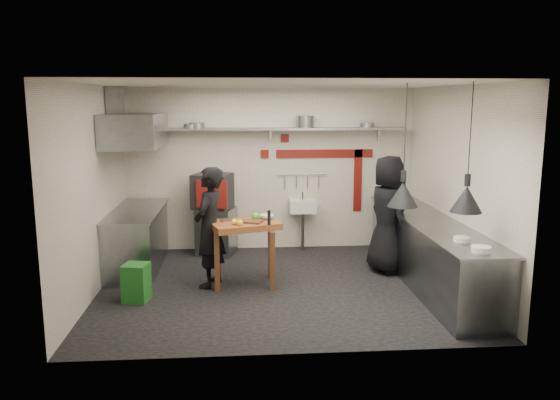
{
  "coord_description": "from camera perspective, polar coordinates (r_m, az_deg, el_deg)",
  "views": [
    {
      "loc": [
        -0.56,
        -7.35,
        2.58
      ],
      "look_at": [
        0.03,
        0.3,
        1.19
      ],
      "focal_mm": 35.0,
      "sensor_mm": 36.0,
      "label": 1
    }
  ],
  "objects": [
    {
      "name": "oven_stand",
      "position": [
        9.37,
        -6.65,
        -3.25
      ],
      "size": [
        0.73,
        0.69,
        0.8
      ],
      "primitive_type": "cube",
      "rotation": [
        0.0,
        0.0,
        -0.29
      ],
      "color": "slate",
      "rests_on": "floor"
    },
    {
      "name": "sink_tap",
      "position": [
        9.48,
        2.38,
        0.43
      ],
      "size": [
        0.03,
        0.03,
        0.14
      ],
      "primitive_type": "cylinder",
      "color": "slate",
      "rests_on": "hand_sink"
    },
    {
      "name": "pan_right",
      "position": [
        9.54,
        9.08,
        7.75
      ],
      "size": [
        0.27,
        0.27,
        0.08
      ],
      "primitive_type": "cylinder",
      "rotation": [
        0.0,
        0.0,
        -0.13
      ],
      "color": "slate",
      "rests_on": "back_shelf"
    },
    {
      "name": "small_bowl_right",
      "position": [
        6.9,
        18.47,
        -3.9
      ],
      "size": [
        0.23,
        0.23,
        0.05
      ],
      "primitive_type": "cylinder",
      "rotation": [
        0.0,
        0.0,
        0.14
      ],
      "color": "silver",
      "rests_on": "counter_right_top"
    },
    {
      "name": "counter_right_top",
      "position": [
        8.01,
        15.48,
        -2.1
      ],
      "size": [
        0.76,
        3.9,
        0.03
      ],
      "primitive_type": "cube",
      "color": "slate",
      "rests_on": "counter_right"
    },
    {
      "name": "hood_duct",
      "position": [
        8.59,
        -16.68,
        9.65
      ],
      "size": [
        0.28,
        0.28,
        0.5
      ],
      "primitive_type": "cube",
      "color": "slate",
      "rests_on": "ceiling"
    },
    {
      "name": "stock_pot",
      "position": [
        9.35,
        2.66,
        8.18
      ],
      "size": [
        0.32,
        0.32,
        0.2
      ],
      "primitive_type": "cylinder",
      "rotation": [
        0.0,
        0.0,
        0.07
      ],
      "color": "slate",
      "rests_on": "back_shelf"
    },
    {
      "name": "wall_front",
      "position": [
        5.41,
        1.64,
        -2.33
      ],
      "size": [
        5.0,
        0.04,
        2.8
      ],
      "primitive_type": "cube",
      "color": "silver",
      "rests_on": "floor"
    },
    {
      "name": "wall_left",
      "position": [
        7.7,
        -18.95,
        0.89
      ],
      "size": [
        0.04,
        4.2,
        2.8
      ],
      "primitive_type": "cube",
      "color": "silver",
      "rests_on": "floor"
    },
    {
      "name": "lemon_b",
      "position": [
        7.43,
        -4.22,
        -2.37
      ],
      "size": [
        0.11,
        0.11,
        0.08
      ],
      "primitive_type": "sphere",
      "rotation": [
        0.0,
        0.0,
        -0.4
      ],
      "color": "yellow",
      "rests_on": "prep_table"
    },
    {
      "name": "floor",
      "position": [
        7.81,
        -0.05,
        -9.01
      ],
      "size": [
        5.0,
        5.0,
        0.0
      ],
      "primitive_type": "plane",
      "color": "black",
      "rests_on": "ground"
    },
    {
      "name": "extractor_hood",
      "position": [
        8.55,
        -14.89,
        7.05
      ],
      "size": [
        0.78,
        1.6,
        0.5
      ],
      "primitive_type": "cube",
      "color": "slate",
      "rests_on": "ceiling"
    },
    {
      "name": "wall_back",
      "position": [
        9.54,
        -1.01,
        3.17
      ],
      "size": [
        5.0,
        0.04,
        2.8
      ],
      "primitive_type": "cube",
      "color": "silver",
      "rests_on": "floor"
    },
    {
      "name": "red_band_vert",
      "position": [
        9.76,
        8.12,
        2.05
      ],
      "size": [
        0.14,
        0.02,
        1.1
      ],
      "primitive_type": "cube",
      "color": "maroon",
      "rests_on": "wall_back"
    },
    {
      "name": "shelf_bracket_left",
      "position": [
        9.53,
        -12.57,
        6.66
      ],
      "size": [
        0.04,
        0.06,
        0.24
      ],
      "primitive_type": "cube",
      "color": "slate",
      "rests_on": "wall_back"
    },
    {
      "name": "wall_right",
      "position": [
        8.05,
        17.99,
        1.34
      ],
      "size": [
        0.04,
        4.2,
        2.8
      ],
      "primitive_type": "cube",
      "color": "silver",
      "rests_on": "floor"
    },
    {
      "name": "pan_mid_left",
      "position": [
        9.31,
        -9.29,
        7.65
      ],
      "size": [
        0.25,
        0.25,
        0.07
      ],
      "primitive_type": "cylinder",
      "rotation": [
        0.0,
        0.0,
        -0.07
      ],
      "color": "slate",
      "rests_on": "back_shelf"
    },
    {
      "name": "green_bin",
      "position": [
        7.44,
        -14.79,
        -8.34
      ],
      "size": [
        0.36,
        0.36,
        0.5
      ],
      "primitive_type": "cube",
      "rotation": [
        0.0,
        0.0,
        -0.19
      ],
      "color": "#1A5B1E",
      "rests_on": "floor"
    },
    {
      "name": "counter_right",
      "position": [
        8.12,
        15.32,
        -5.31
      ],
      "size": [
        0.7,
        3.8,
        0.9
      ],
      "primitive_type": "cube",
      "color": "slate",
      "rests_on": "floor"
    },
    {
      "name": "prep_table",
      "position": [
        7.77,
        -3.72,
        -5.59
      ],
      "size": [
        1.07,
        0.88,
        0.92
      ],
      "primitive_type": null,
      "rotation": [
        0.0,
        0.0,
        0.3
      ],
      "color": "brown",
      "rests_on": "floor"
    },
    {
      "name": "chef_right",
      "position": [
        8.42,
        11.2,
        -1.49
      ],
      "size": [
        0.76,
        0.99,
        1.79
      ],
      "primitive_type": "imported",
      "rotation": [
        0.0,
        0.0,
        1.82
      ],
      "color": "black",
      "rests_on": "floor"
    },
    {
      "name": "pan_far_left",
      "position": [
        9.31,
        -8.66,
        7.73
      ],
      "size": [
        0.29,
        0.29,
        0.09
      ],
      "primitive_type": "cylinder",
      "rotation": [
        0.0,
        0.0,
        -0.16
      ],
      "color": "slate",
      "rests_on": "back_shelf"
    },
    {
      "name": "counter_left",
      "position": [
        8.81,
        -14.7,
        -4.06
      ],
      "size": [
        0.7,
        1.9,
        0.9
      ],
      "primitive_type": "cube",
      "color": "slate",
      "rests_on": "floor"
    },
    {
      "name": "oven_glass",
      "position": [
        8.97,
        -6.69,
        0.64
      ],
      "size": [
        0.32,
        0.11,
        0.34
      ],
      "primitive_type": "cube",
      "rotation": [
        0.0,
        0.0,
        -0.29
      ],
      "color": "black",
      "rests_on": "oven_door"
    },
    {
      "name": "steel_tray",
      "position": [
        7.73,
        -5.51,
        -2.06
      ],
      "size": [
        0.21,
        0.17,
        0.03
      ],
      "primitive_type": "cube",
      "rotation": [
        0.0,
        0.0,
        0.29
      ],
      "color": "slate",
      "rests_on": "prep_table"
    },
    {
      "name": "bowl",
      "position": [
        7.8,
        -1.39,
        -1.77
      ],
      "size": [
        0.21,
        0.21,
        0.06
      ],
      "primitive_type": "imported",
      "rotation": [
        0.0,
        0.0,
        0.02
      ],
      "color": "silver",
      "rests_on": "prep_table"
    },
    {
      "name": "lemon_a",
      "position": [
        7.47,
        -4.8,
        -2.3
      ],
      "size": [
        0.09,
        0.09,
        0.08
      ],
      "primitive_type": "sphere",
      "rotation": [
        0.0,
        0.0,
        0.1
      ],
      "color": "yellow",
      "rests_on": "prep_table"
    },
    {
      "name": "cutting_board",
      "position": [
        7.61,
        -3.06,
        -2.24
      ],
      "size": [
        0.38,
        0.33,
        0.02
      ],
      "primitive_type": "cube",
      "rotation": [
        0.0,
        0.0,
        -0.41
      ],
      "color": "#55321D",
      "rests_on": "prep_table"
    },
    {
      "name": "pepper_mill",
      "position": [
        7.43,
        -1.16,
        -1.84
      ],
      "size": [
        0.06,
        0.06,
        0.2
      ],
      "primitive_type": "cylinder",
      "rotation": [
        0.0,
        0.0,
        -0.43
      ],
      "color": "black",
      "rests_on": "prep_table"
    },
    {
      "name": "shelf_bracket_right",
      "position": [
        9.76,
        10.28,
        6.82
      ],
      "size": [
        0.04,
        0.06,
        0.24
      ],
      "primitive_type": "cube",
      "color": "slate",
      "rests_on": "wall_back"
    },
    {
      "name": "red_tile_b",
      "position": [
        9.49,
        -1.62,
        4.83
      ],
      "size": [
        0.14,
        0.02,
        0.14
      ],
      "primitive_type": "cube",
      "color": "maroon",
      "rests_on": "wall_back"
    },
    {
      "name": "sink_drain",
      "position": [
        9.57,
        2.38,
        -3.28
      ],
      "size": [
        0.06,
        0.06,
        0.66
      ],
      "primitive_type": "cylinder",
      "color": "slate",
      "rests_on": "floor"
    },
    {
      "name": "heat_lamp_near",
      "position": [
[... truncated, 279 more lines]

